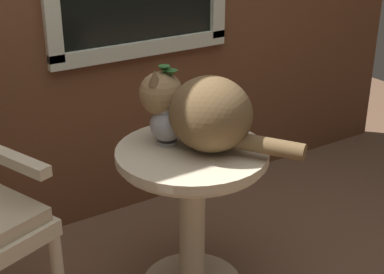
{
  "coord_description": "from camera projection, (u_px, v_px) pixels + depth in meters",
  "views": [
    {
      "loc": [
        -0.89,
        -1.52,
        1.52
      ],
      "look_at": [
        0.14,
        0.09,
        0.68
      ],
      "focal_mm": 53.29,
      "sensor_mm": 36.0,
      "label": 1
    }
  ],
  "objects": [
    {
      "name": "wicker_side_table",
      "position": [
        192.0,
        193.0,
        2.18
      ],
      "size": [
        0.57,
        0.57,
        0.63
      ],
      "color": "beige",
      "rests_on": "ground_plane"
    },
    {
      "name": "pewter_vase_with_ivy",
      "position": [
        167.0,
        120.0,
        2.12
      ],
      "size": [
        0.13,
        0.13,
        0.3
      ],
      "color": "#99999E",
      "rests_on": "wicker_side_table"
    },
    {
      "name": "cat",
      "position": [
        204.0,
        112.0,
        2.06
      ],
      "size": [
        0.42,
        0.57,
        0.29
      ],
      "color": "brown",
      "rests_on": "wicker_side_table"
    }
  ]
}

